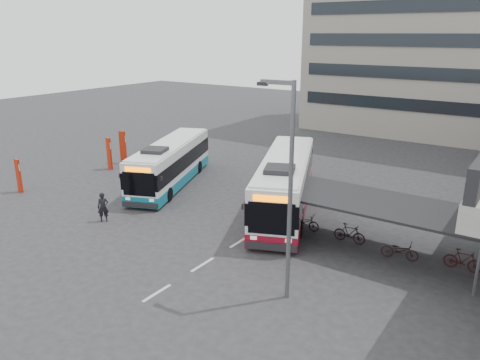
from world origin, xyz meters
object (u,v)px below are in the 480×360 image
Objects in this scene: bus_main at (285,184)px; pedestrian at (103,207)px; lamp_post at (288,181)px; bus_teal at (171,163)px.

bus_main is 7.15× the size of pedestrian.
pedestrian is 0.20× the size of lamp_post.
bus_teal is 6.48× the size of pedestrian.
bus_teal is (-9.18, 0.04, -0.16)m from bus_main.
lamp_post reaches higher than bus_main.
bus_main is at bearing -2.13° from pedestrian.
lamp_post is at bearing -51.28° from pedestrian.
lamp_post is (12.38, -1.16, 4.10)m from pedestrian.
lamp_post is (13.93, -8.51, 3.45)m from bus_teal.
bus_main is 1.40× the size of lamp_post.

